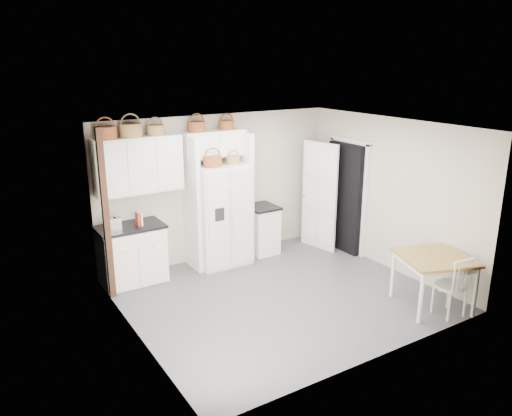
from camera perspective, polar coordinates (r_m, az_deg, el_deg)
floor at (r=7.84m, az=2.75°, el=-9.97°), size 4.50×4.50×0.00m
ceiling at (r=7.07m, az=3.05°, el=9.24°), size 4.50×4.50×0.00m
wall_back at (r=9.00m, az=-4.36°, el=2.39°), size 4.50×0.00×4.50m
wall_left at (r=6.41m, az=-13.95°, el=-4.04°), size 0.00×4.00×4.00m
wall_right at (r=8.78m, az=15.07°, el=1.49°), size 0.00×4.00×4.00m
refrigerator at (r=8.75m, az=-4.14°, el=-0.76°), size 0.93×0.75×1.79m
base_cab_left at (r=8.36m, az=-14.00°, el=-5.24°), size 1.00×0.63×0.93m
base_cab_right at (r=9.36m, az=0.63°, el=-2.54°), size 0.49×0.59×0.87m
dining_table at (r=7.79m, az=19.52°, el=-7.91°), size 1.22×1.22×0.79m
windsor_chair at (r=7.61m, az=21.33°, el=-8.27°), size 0.48×0.44×0.90m
counter_left at (r=8.20m, az=-14.23°, el=-2.09°), size 1.04×0.67×0.04m
counter_right at (r=9.22m, az=0.64°, el=0.12°), size 0.53×0.63×0.04m
toaster at (r=8.07m, az=-16.09°, el=-1.71°), size 0.27×0.18×0.18m
cookbook_red at (r=8.12m, az=-13.38°, el=-1.27°), size 0.03×0.14×0.21m
cookbook_cream at (r=8.13m, az=-13.11°, el=-1.22°), size 0.05×0.14×0.21m
basket_upper_a at (r=7.92m, az=-16.81°, el=8.22°), size 0.33×0.33×0.19m
basket_upper_b at (r=8.03m, az=-14.10°, el=8.60°), size 0.35×0.35×0.21m
basket_upper_c at (r=8.16m, az=-11.41°, el=8.73°), size 0.28×0.28×0.16m
basket_bridge_a at (r=8.44m, az=-6.78°, el=9.22°), size 0.30×0.30×0.17m
basket_bridge_b at (r=8.69m, az=-3.38°, el=9.47°), size 0.27×0.27×0.16m
basket_fridge_a at (r=8.35m, az=-4.98°, el=5.32°), size 0.32×0.32×0.17m
basket_fridge_b at (r=8.53m, az=-2.63°, el=5.47°), size 0.24×0.24×0.13m
upper_cabinet at (r=8.15m, az=-13.31°, el=4.81°), size 1.40×0.34×0.90m
bridge_cabinet at (r=8.62m, az=-4.84°, el=7.35°), size 1.12×0.34×0.45m
fridge_panel_left at (r=8.50m, az=-7.34°, el=0.40°), size 0.08×0.60×2.30m
fridge_panel_right at (r=8.95m, az=-1.41°, el=1.37°), size 0.08×0.60×2.30m
trim_post at (r=7.65m, az=-16.79°, el=-0.86°), size 0.09×0.09×2.60m
doorway_void at (r=9.48m, az=10.21°, el=1.18°), size 0.18×0.85×2.05m
door_slab at (r=9.49m, az=7.24°, el=1.34°), size 0.21×0.79×2.05m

